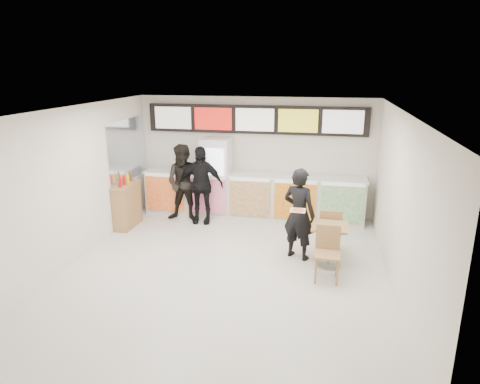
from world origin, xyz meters
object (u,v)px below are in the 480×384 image
(customer_main, at_px, (299,214))
(customer_left, at_px, (185,183))
(condiment_ledge, at_px, (127,205))
(customer_mid, at_px, (201,185))
(cafe_table, at_px, (329,238))
(drinks_fridge, at_px, (216,177))
(service_counter, at_px, (252,196))

(customer_main, distance_m, customer_left, 3.34)
(customer_left, height_order, condiment_ledge, customer_left)
(customer_main, relative_size, customer_mid, 0.97)
(condiment_ledge, bearing_deg, cafe_table, -14.31)
(customer_main, relative_size, condiment_ledge, 1.48)
(drinks_fridge, relative_size, cafe_table, 1.18)
(service_counter, height_order, customer_main, customer_main)
(drinks_fridge, height_order, cafe_table, drinks_fridge)
(cafe_table, bearing_deg, customer_left, 154.09)
(drinks_fridge, bearing_deg, customer_left, -139.90)
(service_counter, bearing_deg, customer_mid, -153.21)
(customer_main, height_order, condiment_ledge, customer_main)
(condiment_ledge, bearing_deg, service_counter, 23.66)
(customer_main, xyz_separation_m, customer_left, (-2.91, 1.64, 0.03))
(service_counter, bearing_deg, customer_main, -59.01)
(drinks_fridge, bearing_deg, customer_main, -44.38)
(drinks_fridge, height_order, customer_left, drinks_fridge)
(condiment_ledge, bearing_deg, customer_main, -12.89)
(service_counter, relative_size, drinks_fridge, 2.78)
(service_counter, xyz_separation_m, drinks_fridge, (-0.93, 0.02, 0.43))
(customer_main, bearing_deg, service_counter, -34.61)
(customer_left, height_order, customer_mid, customer_left)
(drinks_fridge, xyz_separation_m, customer_left, (-0.66, -0.56, -0.04))
(cafe_table, bearing_deg, condiment_ledge, 168.20)
(condiment_ledge, bearing_deg, customer_mid, 21.32)
(customer_main, bearing_deg, condiment_ledge, 11.51)
(service_counter, bearing_deg, customer_left, -161.26)
(customer_left, xyz_separation_m, customer_mid, (0.42, -0.05, -0.01))
(service_counter, relative_size, customer_main, 3.00)
(customer_left, bearing_deg, customer_mid, -7.88)
(drinks_fridge, xyz_separation_m, cafe_table, (2.85, -2.46, -0.43))
(service_counter, distance_m, customer_main, 2.57)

